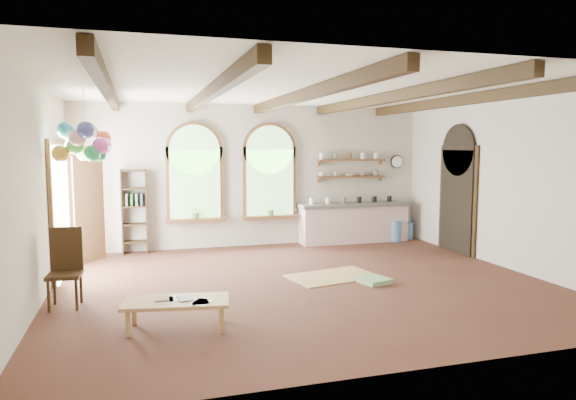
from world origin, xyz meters
name	(u,v)px	position (x,y,z in m)	size (l,w,h in m)	color
floor	(304,283)	(0.00, 0.00, 0.00)	(8.00, 8.00, 0.00)	#512D21
ceiling_beams	(304,95)	(0.00, 0.00, 3.10)	(6.20, 6.80, 0.18)	#332210
window_left	(195,176)	(-1.40, 3.43, 1.63)	(1.30, 0.28, 2.20)	brown
window_right	(270,175)	(0.30, 3.43, 1.63)	(1.30, 0.28, 2.20)	brown
left_doorway	(60,211)	(-3.95, 1.80, 1.15)	(0.10, 1.90, 2.50)	brown
right_doorway	(457,201)	(3.95, 1.50, 1.10)	(0.10, 1.30, 2.40)	black
kitchen_counter	(353,222)	(2.30, 3.20, 0.48)	(2.68, 0.62, 0.94)	beige
wall_shelf_lower	(351,177)	(2.30, 3.38, 1.55)	(1.70, 0.24, 0.04)	brown
wall_shelf_upper	(351,160)	(2.30, 3.38, 1.95)	(1.70, 0.24, 0.04)	brown
wall_clock	(397,162)	(3.55, 3.45, 1.90)	(0.32, 0.32, 0.04)	black
bookshelf	(134,212)	(-2.70, 3.32, 0.90)	(0.53, 0.32, 1.80)	#332210
coffee_table	(176,303)	(-2.20, -1.58, 0.33)	(1.38, 0.80, 0.37)	#A97A4D
side_chair	(65,285)	(-3.65, -0.24, 0.33)	(0.48, 0.48, 1.13)	#332210
floor_mat	(333,276)	(0.62, 0.26, 0.01)	(1.52, 0.94, 0.02)	tan
floor_cushion	(374,280)	(1.14, -0.30, 0.04)	(0.46, 0.46, 0.08)	gray
water_jug_a	(407,230)	(3.75, 3.20, 0.23)	(0.28, 0.28, 0.54)	#5585B6
water_jug_b	(395,230)	(3.30, 3.02, 0.28)	(0.33, 0.33, 0.64)	#5585B6
balloon_cluster	(85,143)	(-3.41, 0.80, 2.33)	(0.88, 0.94, 1.16)	white
table_book	(155,299)	(-2.46, -1.51, 0.38)	(0.17, 0.25, 0.02)	olive
tablet	(185,298)	(-2.09, -1.56, 0.38)	(0.17, 0.25, 0.01)	black
potted_plant_left	(196,212)	(-1.40, 3.32, 0.85)	(0.27, 0.23, 0.30)	#598C4C
potted_plant_right	(271,209)	(0.30, 3.32, 0.85)	(0.27, 0.23, 0.30)	#598C4C
shelf_cup_a	(322,174)	(1.55, 3.38, 1.62)	(0.12, 0.10, 0.10)	white
shelf_cup_b	(335,174)	(1.90, 3.38, 1.62)	(0.10, 0.10, 0.09)	beige
shelf_bowl_a	(349,175)	(2.25, 3.38, 1.60)	(0.22, 0.22, 0.05)	beige
shelf_bowl_b	(362,175)	(2.60, 3.38, 1.60)	(0.20, 0.20, 0.06)	#8C664C
shelf_vase	(376,172)	(2.95, 3.38, 1.67)	(0.18, 0.18, 0.19)	slate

